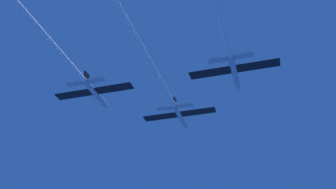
# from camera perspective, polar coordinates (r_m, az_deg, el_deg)

# --- Properties ---
(jet_lead) EXTENTS (16.32, 57.92, 2.70)m
(jet_lead) POSITION_cam_1_polar(r_m,az_deg,el_deg) (72.66, -1.75, 3.07)
(jet_lead) COLOR #B2BAC6
(jet_left_wing) EXTENTS (16.32, 56.09, 2.70)m
(jet_left_wing) POSITION_cam_1_polar(r_m,az_deg,el_deg) (67.59, -16.76, 7.26)
(jet_left_wing) COLOR #B2BAC6
(jet_right_wing) EXTENTS (16.32, 58.97, 2.70)m
(jet_right_wing) POSITION_cam_1_polar(r_m,az_deg,el_deg) (57.84, 7.21, 13.15)
(jet_right_wing) COLOR #B2BAC6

